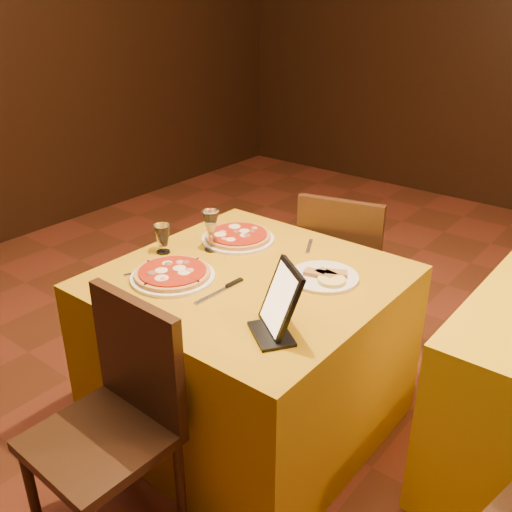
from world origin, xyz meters
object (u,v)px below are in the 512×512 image
Objects in this scene: wine_glass at (211,230)px; chair_main_near at (99,440)px; pizza_far at (238,237)px; main_table at (250,352)px; tablet at (281,299)px; chair_main_far at (346,270)px; pizza_near at (173,275)px; water_glass at (163,239)px.

chair_main_near is at bearing -71.86° from wine_glass.
chair_main_near is 1.11m from pizza_far.
tablet is (0.34, -0.25, 0.49)m from main_table.
main_table is 1.21× the size of chair_main_far.
pizza_far is (-0.27, 1.03, 0.31)m from chair_main_near.
wine_glass reaches higher than chair_main_near.
wine_glass reaches higher than main_table.
wine_glass is (-0.29, -0.72, 0.39)m from chair_main_far.
pizza_far is (-0.27, 0.24, 0.39)m from main_table.
pizza_near is 1.40× the size of tablet.
tablet is (0.34, -1.05, 0.41)m from chair_main_far.
main_table is 0.80m from chair_main_near.
wine_glass is at bearing 163.38° from main_table.
pizza_near is 2.62× the size of water_glass.
chair_main_near reaches higher than pizza_far.
pizza_far is 2.59× the size of water_glass.
pizza_far is (-0.04, 0.45, 0.00)m from pizza_near.
chair_main_near reaches higher than water_glass.
pizza_far is 1.77× the size of wine_glass.
chair_main_far is at bearing 63.51° from water_glass.
water_glass reaches higher than pizza_near.
pizza_near is 0.45m from pizza_far.
water_glass is (-0.15, -0.15, -0.03)m from wine_glass.
chair_main_near is 0.92m from water_glass.
tablet is (0.56, -0.03, 0.10)m from pizza_near.
wine_glass is at bearing 109.89° from chair_main_near.
chair_main_far is 1.04m from water_glass.
main_table is 3.27× the size of pizza_far.
pizza_far is at bearing 94.88° from pizza_near.
main_table is 4.51× the size of tablet.
main_table is 0.56m from wine_glass.
wine_glass is 0.78× the size of tablet.
pizza_far is at bearing 50.57° from chair_main_far.
main_table is 0.81m from chair_main_far.
wine_glass is at bearing 45.81° from water_glass.
pizza_near is 0.26m from water_glass.
pizza_near is at bearing -85.12° from pizza_far.
chair_main_far is at bearing 68.30° from wine_glass.
pizza_near is at bearing 113.11° from chair_main_near.
chair_main_near is 4.79× the size of wine_glass.
main_table is at bearing 43.04° from pizza_near.
water_glass is (-0.44, 0.72, 0.36)m from chair_main_near.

